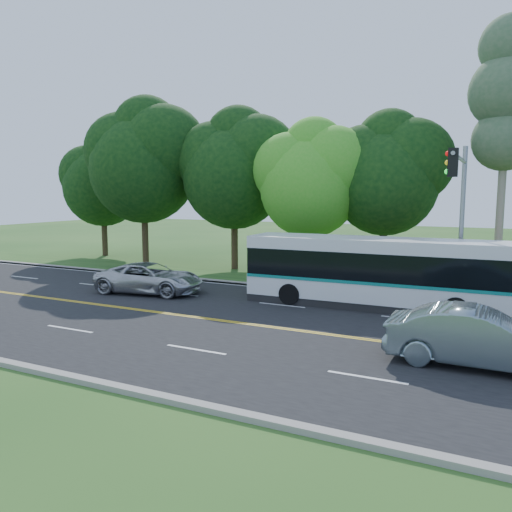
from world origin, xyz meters
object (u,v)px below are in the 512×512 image
at_px(traffic_signal, 460,201).
at_px(transit_bus, 378,273).
at_px(sedan, 478,338).
at_px(suv, 150,278).

distance_m(traffic_signal, transit_bus, 4.45).
bearing_deg(traffic_signal, transit_bus, -172.78).
bearing_deg(sedan, transit_bus, 33.88).
relative_size(transit_bus, sedan, 2.25).
xyz_separation_m(transit_bus, sedan, (4.25, -6.24, -0.64)).
height_order(traffic_signal, suv, traffic_signal).
xyz_separation_m(traffic_signal, suv, (-14.01, -2.26, -3.91)).
bearing_deg(transit_bus, traffic_signal, 5.47).
xyz_separation_m(traffic_signal, transit_bus, (-3.10, -0.39, -3.16)).
distance_m(transit_bus, suv, 11.09).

